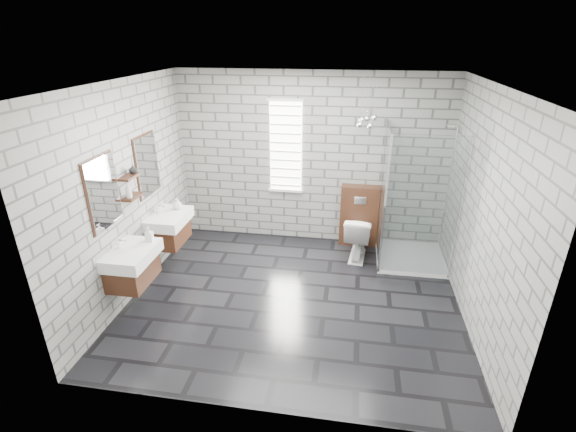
% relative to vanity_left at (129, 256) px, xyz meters
% --- Properties ---
extents(floor, '(4.20, 3.60, 0.02)m').
position_rel_vanity_left_xyz_m(floor, '(1.91, 0.53, -0.77)').
color(floor, black).
rests_on(floor, ground).
extents(ceiling, '(4.20, 3.60, 0.02)m').
position_rel_vanity_left_xyz_m(ceiling, '(1.91, 0.53, 1.95)').
color(ceiling, white).
rests_on(ceiling, wall_back).
extents(wall_back, '(4.20, 0.02, 2.70)m').
position_rel_vanity_left_xyz_m(wall_back, '(1.91, 2.34, 0.59)').
color(wall_back, gray).
rests_on(wall_back, floor).
extents(wall_front, '(4.20, 0.02, 2.70)m').
position_rel_vanity_left_xyz_m(wall_front, '(1.91, -1.28, 0.59)').
color(wall_front, gray).
rests_on(wall_front, floor).
extents(wall_left, '(0.02, 3.60, 2.70)m').
position_rel_vanity_left_xyz_m(wall_left, '(-0.20, 0.53, 0.59)').
color(wall_left, gray).
rests_on(wall_left, floor).
extents(wall_right, '(0.02, 3.60, 2.70)m').
position_rel_vanity_left_xyz_m(wall_right, '(4.02, 0.53, 0.59)').
color(wall_right, gray).
rests_on(wall_right, floor).
extents(vanity_left, '(0.47, 0.70, 1.57)m').
position_rel_vanity_left_xyz_m(vanity_left, '(0.00, 0.00, 0.00)').
color(vanity_left, '#472616').
rests_on(vanity_left, wall_left).
extents(vanity_right, '(0.47, 0.70, 1.57)m').
position_rel_vanity_left_xyz_m(vanity_right, '(0.00, 1.06, 0.00)').
color(vanity_right, '#472616').
rests_on(vanity_right, wall_left).
extents(shelf_lower, '(0.14, 0.30, 0.03)m').
position_rel_vanity_left_xyz_m(shelf_lower, '(-0.12, 0.48, 0.56)').
color(shelf_lower, '#472616').
rests_on(shelf_lower, wall_left).
extents(shelf_upper, '(0.14, 0.30, 0.03)m').
position_rel_vanity_left_xyz_m(shelf_upper, '(-0.12, 0.48, 0.82)').
color(shelf_upper, '#472616').
rests_on(shelf_upper, wall_left).
extents(window, '(0.56, 0.05, 1.48)m').
position_rel_vanity_left_xyz_m(window, '(1.51, 2.31, 0.79)').
color(window, white).
rests_on(window, wall_back).
extents(cistern_panel, '(0.60, 0.20, 1.00)m').
position_rel_vanity_left_xyz_m(cistern_panel, '(2.71, 2.23, -0.26)').
color(cistern_panel, '#472616').
rests_on(cistern_panel, floor).
extents(flush_plate, '(0.18, 0.01, 0.12)m').
position_rel_vanity_left_xyz_m(flush_plate, '(2.71, 2.13, 0.04)').
color(flush_plate, silver).
rests_on(flush_plate, cistern_panel).
extents(shower_enclosure, '(1.00, 1.00, 2.03)m').
position_rel_vanity_left_xyz_m(shower_enclosure, '(3.41, 1.72, -0.25)').
color(shower_enclosure, white).
rests_on(shower_enclosure, floor).
extents(pendant_cluster, '(0.28, 0.24, 0.73)m').
position_rel_vanity_left_xyz_m(pendant_cluster, '(2.71, 1.91, 1.32)').
color(pendant_cluster, silver).
rests_on(pendant_cluster, ceiling).
extents(toilet, '(0.45, 0.72, 0.69)m').
position_rel_vanity_left_xyz_m(toilet, '(2.71, 1.79, -0.41)').
color(toilet, white).
rests_on(toilet, floor).
extents(soap_bottle_a, '(0.09, 0.09, 0.18)m').
position_rel_vanity_left_xyz_m(soap_bottle_a, '(0.16, 0.24, 0.18)').
color(soap_bottle_a, '#B2B2B2').
rests_on(soap_bottle_a, vanity_left).
extents(soap_bottle_b, '(0.15, 0.15, 0.16)m').
position_rel_vanity_left_xyz_m(soap_bottle_b, '(0.10, 1.25, 0.18)').
color(soap_bottle_b, '#B2B2B2').
rests_on(soap_bottle_b, vanity_right).
extents(soap_bottle_c, '(0.09, 0.09, 0.19)m').
position_rel_vanity_left_xyz_m(soap_bottle_c, '(-0.11, 0.40, 0.68)').
color(soap_bottle_c, '#B2B2B2').
rests_on(soap_bottle_c, shelf_lower).
extents(vase, '(0.12, 0.12, 0.10)m').
position_rel_vanity_left_xyz_m(vase, '(-0.11, 0.58, 0.89)').
color(vase, '#B2B2B2').
rests_on(vase, shelf_upper).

